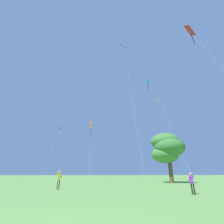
% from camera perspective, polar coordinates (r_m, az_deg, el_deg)
% --- Properties ---
extents(kite_pink_low, '(1.07, 8.70, 17.22)m').
position_cam_1_polar(kite_pink_low, '(33.23, 16.53, 4.75)').
color(kite_pink_low, pink).
rests_on(kite_pink_low, ground_plane).
extents(kite_yellow_diamond, '(4.45, 10.43, 8.00)m').
position_cam_1_polar(kite_yellow_diamond, '(44.02, 16.04, -13.72)').
color(kite_yellow_diamond, yellow).
rests_on(kite_yellow_diamond, ground_plane).
extents(kite_purple_streamer, '(1.46, 11.22, 14.71)m').
position_cam_1_polar(kite_purple_streamer, '(49.10, -18.47, -6.34)').
color(kite_purple_streamer, purple).
rests_on(kite_purple_streamer, ground_plane).
extents(kite_black_large, '(1.88, 7.31, 30.23)m').
position_cam_1_polar(kite_black_large, '(39.29, 4.33, 21.26)').
color(kite_black_large, black).
rests_on(kite_black_large, ground_plane).
extents(kite_red_high, '(2.44, 8.57, 24.84)m').
position_cam_1_polar(kite_red_high, '(31.86, 26.80, 23.78)').
color(kite_red_high, red).
rests_on(kite_red_high, ground_plane).
extents(kite_teal_box, '(3.31, 10.68, 30.95)m').
position_cam_1_polar(kite_teal_box, '(54.83, 12.62, 10.27)').
color(kite_teal_box, teal).
rests_on(kite_teal_box, ground_plane).
extents(kite_orange_box, '(0.67, 11.74, 13.61)m').
position_cam_1_polar(kite_orange_box, '(39.80, -7.65, -4.92)').
color(kite_orange_box, orange).
rests_on(kite_orange_box, ground_plane).
extents(person_in_blue_jacket, '(0.49, 0.23, 1.55)m').
position_cam_1_polar(person_in_blue_jacket, '(14.76, 26.74, -21.32)').
color(person_in_blue_jacket, black).
rests_on(person_in_blue_jacket, ground_plane).
extents(person_child_small, '(0.56, 0.31, 1.78)m').
position_cam_1_polar(person_child_small, '(18.27, -18.53, -21.55)').
color(person_child_small, '#665B4C').
rests_on(person_child_small, ground_plane).
extents(tree_right_cluster, '(5.81, 6.28, 8.77)m').
position_cam_1_polar(tree_right_cluster, '(31.85, 19.08, -11.99)').
color(tree_right_cluster, brown).
rests_on(tree_right_cluster, ground_plane).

